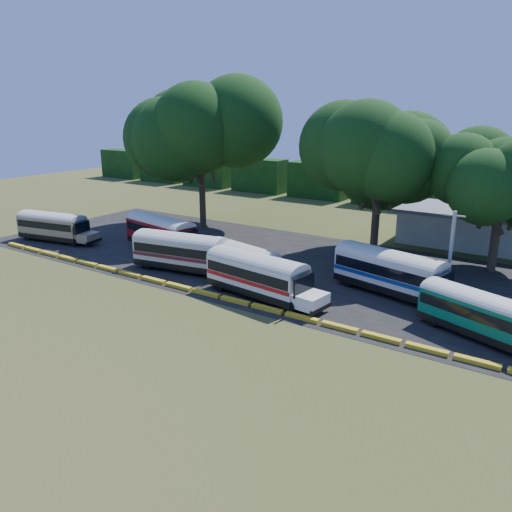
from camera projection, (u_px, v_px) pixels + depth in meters
The scene contains 16 objects.
ground at pixel (184, 295), 41.22m from camera, with size 160.00×160.00×0.00m, color #334617.
asphalt_strip at pixel (271, 261), 50.27m from camera, with size 64.00×24.00×0.02m, color black.
curb at pixel (192, 290), 41.97m from camera, with size 53.70×0.45×0.30m.
terminal_building at pixel (488, 229), 55.06m from camera, with size 19.00×9.00×4.00m.
treeline_backdrop at pixel (386, 186), 78.70m from camera, with size 130.00×4.00×6.00m.
bus_beige at pixel (54, 225), 57.40m from camera, with size 10.47×4.26×3.35m.
bus_red at pixel (162, 231), 53.88m from camera, with size 11.47×4.73×3.67m.
bus_cream_west at pixel (183, 250), 46.86m from camera, with size 11.30×4.44×3.62m.
bus_cream_east at pixel (243, 260), 44.80m from camera, with size 9.80×4.51×3.13m.
bus_white_red at pixel (259, 273), 40.27m from camera, with size 11.12×4.05×3.57m.
bus_white_blue at pixel (391, 270), 40.89m from camera, with size 11.57×5.33×3.69m.
bus_teal at pixel (482, 312), 33.09m from camera, with size 9.82×5.60×3.16m.
tree_west at pixel (200, 130), 61.12m from camera, with size 14.60×14.60×17.66m.
tree_center at pixel (380, 155), 49.63m from camera, with size 12.00×12.00×14.82m.
tree_east at pixel (504, 178), 44.71m from camera, with size 9.71×9.71×12.45m.
utility_pole at pixel (450, 253), 39.93m from camera, with size 1.60×0.30×7.11m.
Camera 1 is at (26.29, -28.87, 14.84)m, focal length 35.00 mm.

